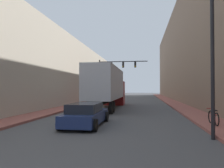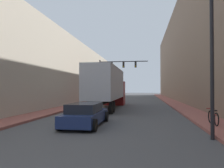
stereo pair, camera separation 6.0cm
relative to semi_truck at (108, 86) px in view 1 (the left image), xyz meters
The scene contains 9 objects.
sidewalk_right 11.87m from the semi_truck, 47.62° to the left, with size 2.08×80.00×0.15m.
sidewalk_left 9.91m from the semi_truck, 116.88° to the left, with size 2.08×80.00×0.15m.
building_right 15.70m from the semi_truck, 35.89° to the left, with size 6.00×80.00×15.83m.
building_left 12.22m from the semi_truck, 134.31° to the left, with size 6.00×80.00×9.00m.
semi_truck is the anchor object (origin of this frame).
sedan_car 10.94m from the semi_truck, 87.33° to the right, with size 2.03×4.61×1.29m.
traffic_signal_gantry 11.34m from the semi_truck, 95.74° to the left, with size 7.65×0.35×6.62m.
street_lamp 15.02m from the semi_truck, 63.44° to the right, with size 0.44×0.44×6.42m.
parked_bicycle 12.94m from the semi_truck, 53.73° to the right, with size 0.44×1.82×0.86m.
Camera 1 is at (2.06, -1.59, 2.14)m, focal length 35.00 mm.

